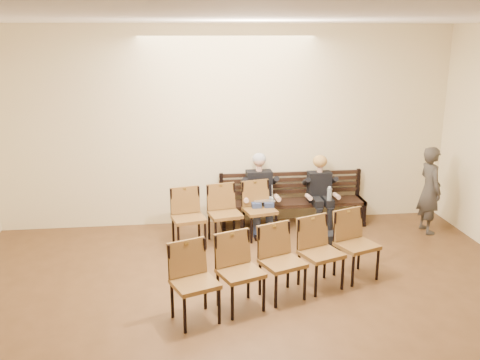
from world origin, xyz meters
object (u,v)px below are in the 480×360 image
object	(u,v)px
seated_woman	(320,195)
water_bottle	(329,200)
passerby	(430,184)
chair_row_front	(225,215)
seated_man	(260,193)
bag	(333,241)
laptop	(264,201)
bench	(293,213)
chair_row_back	(283,263)

from	to	relation	value
seated_woman	water_bottle	world-z (taller)	seated_woman
passerby	chair_row_front	size ratio (longest dim) A/B	1.01
seated_man	seated_woman	distance (m)	1.09
seated_man	chair_row_front	xyz separation A→B (m)	(-0.66, -0.53, -0.18)
seated_man	bag	xyz separation A→B (m)	(1.04, -1.01, -0.53)
laptop	seated_man	bearing A→B (deg)	112.53
seated_woman	bag	distance (m)	1.11
bench	chair_row_front	world-z (taller)	chair_row_front
seated_woman	laptop	world-z (taller)	seated_woman
seated_man	water_bottle	distance (m)	1.20
laptop	passerby	size ratio (longest dim) A/B	0.20
bag	chair_row_back	world-z (taller)	chair_row_back
laptop	chair_row_back	xyz separation A→B (m)	(-0.15, -2.32, -0.09)
water_bottle	passerby	world-z (taller)	passerby
laptop	bag	xyz separation A→B (m)	(1.00, -0.81, -0.45)
water_bottle	seated_man	bearing A→B (deg)	165.84
bench	bag	world-z (taller)	bench
seated_man	seated_woman	world-z (taller)	seated_man
seated_man	laptop	world-z (taller)	seated_man
bench	water_bottle	world-z (taller)	water_bottle
bench	water_bottle	size ratio (longest dim) A/B	10.31
seated_man	laptop	distance (m)	0.22
bench	seated_man	bearing A→B (deg)	-169.02
water_bottle	chair_row_front	distance (m)	1.84
seated_woman	passerby	xyz separation A→B (m)	(1.78, -0.48, 0.29)
chair_row_front	chair_row_back	distance (m)	2.06
bench	laptop	size ratio (longest dim) A/B	7.43
bag	passerby	size ratio (longest dim) A/B	0.20
water_bottle	chair_row_back	world-z (taller)	chair_row_back
seated_man	chair_row_front	distance (m)	0.87
bench	seated_woman	world-z (taller)	seated_woman
seated_woman	passerby	distance (m)	1.87
bag	chair_row_back	xyz separation A→B (m)	(-1.15, -1.51, 0.35)
bench	passerby	distance (m)	2.42
bench	chair_row_back	world-z (taller)	chair_row_back
laptop	chair_row_front	xyz separation A→B (m)	(-0.70, -0.33, -0.10)
laptop	chair_row_back	bearing A→B (deg)	-83.01
seated_woman	water_bottle	distance (m)	0.30
seated_woman	laptop	size ratio (longest dim) A/B	3.33
water_bottle	seated_woman	bearing A→B (deg)	104.30
laptop	water_bottle	size ratio (longest dim) A/B	1.39
seated_man	chair_row_back	xyz separation A→B (m)	(-0.10, -2.52, -0.18)
seated_woman	chair_row_back	xyz separation A→B (m)	(-1.19, -2.52, -0.10)
chair_row_front	chair_row_back	world-z (taller)	chair_row_back
chair_row_back	water_bottle	bearing A→B (deg)	39.26
passerby	bench	bearing A→B (deg)	72.37
water_bottle	bag	xyz separation A→B (m)	(-0.12, -0.72, -0.45)
passerby	seated_man	bearing A→B (deg)	77.80
laptop	chair_row_back	world-z (taller)	chair_row_back
chair_row_front	seated_man	bearing A→B (deg)	26.91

